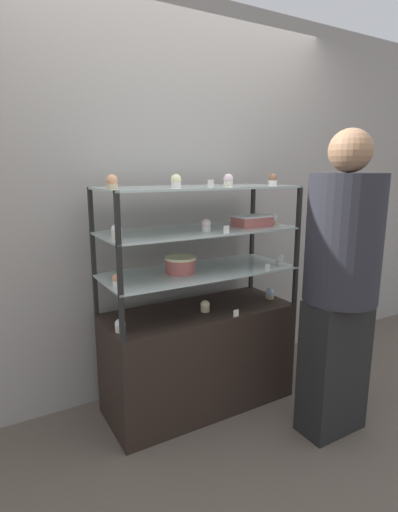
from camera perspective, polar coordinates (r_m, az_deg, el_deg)
name	(u,v)px	position (r m, az deg, el deg)	size (l,w,h in m)	color
ground_plane	(199,402)	(2.82, 0.00, -20.16)	(20.00, 20.00, 0.00)	brown
back_wall	(170,201)	(2.73, -4.15, 7.81)	(8.00, 0.05, 2.60)	gray
display_base	(199,357)	(2.66, 0.00, -14.23)	(1.19, 0.49, 0.65)	black
display_riser_lower	(199,273)	(2.46, 0.00, -2.38)	(1.19, 0.49, 0.25)	black
display_riser_middle	(199,232)	(2.41, 0.00, 3.49)	(1.19, 0.49, 0.25)	black
display_riser_upper	(199,189)	(2.38, 0.00, 9.55)	(1.19, 0.49, 0.25)	black
layer_cake_centerpiece	(180,265)	(2.38, -2.68, -1.26)	(0.19, 0.19, 0.10)	#C66660
sheet_cake_frosted	(252,221)	(2.55, 7.58, 5.00)	(0.23, 0.15, 0.07)	#C66660
cupcake_0	(120,326)	(2.23, -11.20, -9.72)	(0.06, 0.06, 0.07)	beige
cupcake_1	(205,306)	(2.48, 0.87, -7.18)	(0.06, 0.06, 0.07)	#CCB28C
cupcake_2	(270,294)	(2.77, 10.08, -5.31)	(0.06, 0.06, 0.07)	#CCB28C
price_tag_0	(236,313)	(2.41, 5.31, -8.15)	(0.04, 0.00, 0.04)	white
cupcake_3	(117,280)	(2.17, -11.66, -3.34)	(0.05, 0.05, 0.07)	white
cupcake_4	(280,260)	(2.65, 11.51, -0.50)	(0.05, 0.05, 0.07)	white
price_tag_1	(268,267)	(2.47, 9.78, -1.59)	(0.04, 0.00, 0.04)	white
cupcake_5	(117,231)	(2.14, -11.70, 3.49)	(0.06, 0.06, 0.07)	beige
cupcake_6	(206,225)	(2.32, 1.01, 4.41)	(0.06, 0.06, 0.07)	white
cupcake_7	(273,219)	(2.66, 10.50, 5.21)	(0.06, 0.06, 0.07)	#CCB28C
price_tag_2	(226,230)	(2.24, 3.92, 3.78)	(0.04, 0.00, 0.04)	white
cupcake_8	(112,182)	(2.09, -12.31, 10.29)	(0.06, 0.06, 0.07)	#CCB28C
cupcake_9	(176,181)	(2.23, -3.30, 10.65)	(0.06, 0.06, 0.07)	white
cupcake_10	(228,180)	(2.43, 4.20, 10.76)	(0.06, 0.06, 0.07)	beige
cupcake_11	(273,179)	(2.65, 10.50, 10.71)	(0.06, 0.06, 0.07)	white
price_tag_3	(211,184)	(2.16, 1.68, 10.27)	(0.04, 0.00, 0.04)	white
customer_figure	(341,280)	(2.33, 19.57, -3.19)	(0.40, 0.40, 1.72)	black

